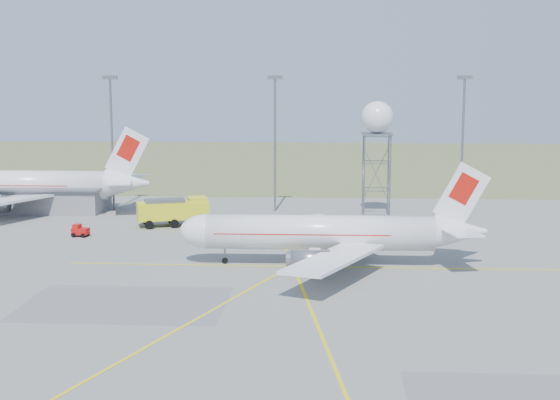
# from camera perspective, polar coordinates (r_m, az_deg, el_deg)

# --- Properties ---
(ground) EXTENTS (400.00, 400.00, 0.00)m
(ground) POSITION_cam_1_polar(r_m,az_deg,el_deg) (54.93, 5.58, -12.30)
(ground) COLOR gray
(ground) RESTS_ON ground
(grass_strip) EXTENTS (400.00, 120.00, 0.03)m
(grass_strip) POSITION_cam_1_polar(r_m,az_deg,el_deg) (192.27, 4.09, 2.80)
(grass_strip) COLOR #546739
(grass_strip) RESTS_ON ground
(building_grey) EXTENTS (19.00, 10.00, 3.90)m
(building_grey) POSITION_cam_1_polar(r_m,az_deg,el_deg) (124.24, -16.76, 0.14)
(building_grey) COLOR gray
(building_grey) RESTS_ON ground
(mast_a) EXTENTS (2.20, 0.50, 20.50)m
(mast_a) POSITION_cam_1_polar(r_m,az_deg,el_deg) (122.02, -12.21, 4.93)
(mast_a) COLOR slate
(mast_a) RESTS_ON ground
(mast_b) EXTENTS (2.20, 0.50, 20.50)m
(mast_b) POSITION_cam_1_polar(r_m,az_deg,el_deg) (117.77, -0.37, 5.00)
(mast_b) COLOR slate
(mast_b) RESTS_ON ground
(mast_c) EXTENTS (2.20, 0.50, 20.50)m
(mast_c) POSITION_cam_1_polar(r_m,az_deg,el_deg) (119.21, 13.23, 4.81)
(mast_c) COLOR slate
(mast_c) RESTS_ON ground
(airliner_main) EXTENTS (33.12, 32.25, 11.28)m
(airliner_main) POSITION_cam_1_polar(r_m,az_deg,el_deg) (83.89, 3.31, -2.45)
(airliner_main) COLOR white
(airliner_main) RESTS_ON ground
(airliner_far) EXTENTS (38.18, 37.15, 13.00)m
(airliner_far) POSITION_cam_1_polar(r_m,az_deg,el_deg) (124.81, -18.47, 1.03)
(airliner_far) COLOR white
(airliner_far) RESTS_ON ground
(radar_tower) EXTENTS (4.65, 4.65, 16.82)m
(radar_tower) POSITION_cam_1_polar(r_m,az_deg,el_deg) (114.20, 7.09, 3.49)
(radar_tower) COLOR slate
(radar_tower) RESTS_ON ground
(fire_truck) EXTENTS (10.12, 6.20, 3.84)m
(fire_truck) POSITION_cam_1_polar(r_m,az_deg,el_deg) (107.66, -7.70, -0.91)
(fire_truck) COLOR yellow
(fire_truck) RESTS_ON ground
(baggage_tug) EXTENTS (2.21, 1.89, 1.58)m
(baggage_tug) POSITION_cam_1_polar(r_m,az_deg,el_deg) (102.72, -14.41, -2.27)
(baggage_tug) COLOR #B60E0D
(baggage_tug) RESTS_ON ground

